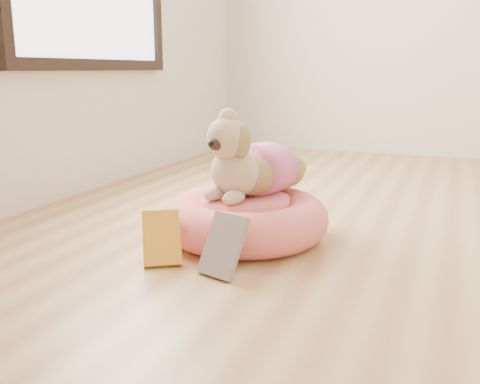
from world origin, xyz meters
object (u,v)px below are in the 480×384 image
at_px(dog, 251,151).
at_px(book_white, 223,246).
at_px(pet_bed, 245,218).
at_px(book_yellow, 162,238).

xyz_separation_m(dog, book_white, (0.06, -0.41, -0.25)).
bearing_deg(pet_bed, book_white, -78.93).
distance_m(book_yellow, book_white, 0.24).
xyz_separation_m(pet_bed, book_yellow, (-0.16, -0.36, 0.01)).
height_order(dog, book_white, dog).
distance_m(dog, book_yellow, 0.50).
height_order(pet_bed, book_yellow, book_yellow).
xyz_separation_m(book_yellow, book_white, (0.24, -0.02, 0.01)).
height_order(dog, book_yellow, dog).
height_order(book_yellow, book_white, book_white).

